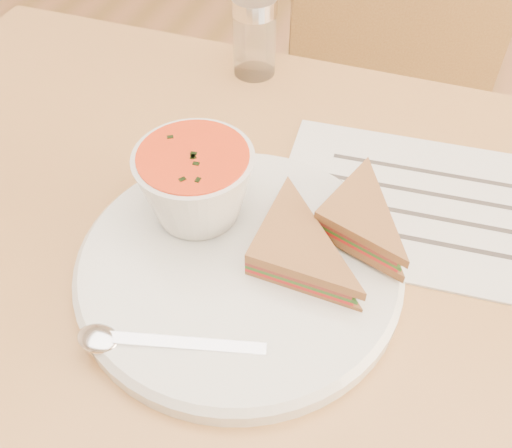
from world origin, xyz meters
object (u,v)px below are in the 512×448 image
at_px(chair_far, 405,161).
at_px(soup_bowl, 196,187).
at_px(plate, 239,266).
at_px(condiment_shaker, 254,36).
at_px(dining_table, 241,403).

relative_size(chair_far, soup_bowl, 8.32).
distance_m(chair_far, soup_bowl, 0.63).
xyz_separation_m(plate, condiment_shaker, (-0.10, 0.33, 0.04)).
bearing_deg(condiment_shaker, soup_bowl, -81.93).
bearing_deg(plate, soup_bowl, 144.33).
bearing_deg(soup_bowl, chair_far, 69.94).
bearing_deg(dining_table, soup_bowl, 171.23).
xyz_separation_m(chair_far, condiment_shaker, (-0.22, -0.22, 0.33)).
distance_m(dining_table, soup_bowl, 0.43).
bearing_deg(plate, chair_far, 77.03).
xyz_separation_m(dining_table, chair_far, (0.15, 0.51, 0.10)).
height_order(dining_table, soup_bowl, soup_bowl).
relative_size(plate, condiment_shaker, 2.93).
height_order(dining_table, chair_far, chair_far).
distance_m(plate, soup_bowl, 0.09).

